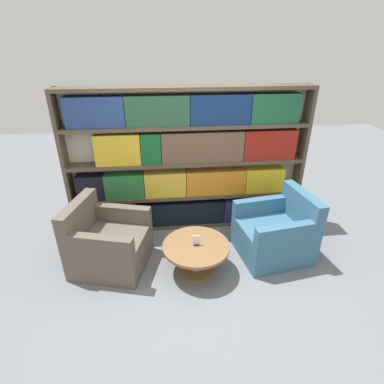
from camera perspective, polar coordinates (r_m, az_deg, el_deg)
The scene contains 6 objects.
ground_plane at distance 3.88m, azimuth 0.99°, elevation -15.97°, with size 14.00×14.00×0.00m, color slate.
bookshelf at distance 4.39m, azimuth -0.61°, elevation 5.74°, with size 3.46×0.30×2.11m.
armchair_left at distance 4.03m, azimuth -15.74°, elevation -9.51°, with size 1.06×1.02×0.89m.
armchair_right at distance 4.22m, azimuth 15.62°, elevation -7.66°, with size 0.99×0.94×0.89m.
coffee_table at distance 3.79m, azimuth 0.78°, elevation -11.41°, with size 0.83×0.83×0.41m.
table_sign at distance 3.68m, azimuth 0.80°, elevation -9.33°, with size 0.09×0.06×0.13m.
Camera 1 is at (-0.36, -2.82, 2.63)m, focal length 28.00 mm.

